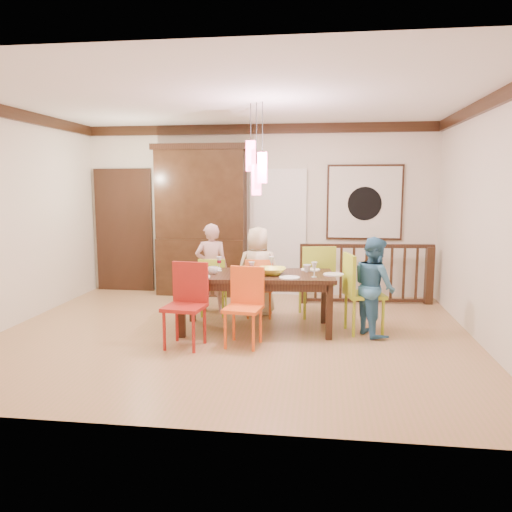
# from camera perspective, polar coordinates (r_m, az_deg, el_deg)

# --- Properties ---
(floor) EXTENTS (6.00, 6.00, 0.00)m
(floor) POSITION_cam_1_polar(r_m,az_deg,el_deg) (6.44, -2.66, -8.94)
(floor) COLOR #AA8852
(floor) RESTS_ON ground
(ceiling) EXTENTS (6.00, 6.00, 0.00)m
(ceiling) POSITION_cam_1_polar(r_m,az_deg,el_deg) (6.24, -2.84, 17.45)
(ceiling) COLOR white
(ceiling) RESTS_ON wall_back
(wall_back) EXTENTS (6.00, 0.00, 6.00)m
(wall_back) POSITION_cam_1_polar(r_m,az_deg,el_deg) (8.64, 0.21, 5.22)
(wall_back) COLOR beige
(wall_back) RESTS_ON floor
(wall_left) EXTENTS (0.00, 5.00, 5.00)m
(wall_left) POSITION_cam_1_polar(r_m,az_deg,el_deg) (7.32, -26.58, 3.84)
(wall_left) COLOR beige
(wall_left) RESTS_ON floor
(wall_right) EXTENTS (0.00, 5.00, 5.00)m
(wall_right) POSITION_cam_1_polar(r_m,az_deg,el_deg) (6.36, 24.95, 3.42)
(wall_right) COLOR beige
(wall_right) RESTS_ON floor
(crown_molding) EXTENTS (6.00, 5.00, 0.16)m
(crown_molding) POSITION_cam_1_polar(r_m,az_deg,el_deg) (6.22, -2.83, 16.72)
(crown_molding) COLOR black
(crown_molding) RESTS_ON wall_back
(panel_door) EXTENTS (1.04, 0.07, 2.24)m
(panel_door) POSITION_cam_1_polar(r_m,az_deg,el_deg) (9.23, -14.79, 2.65)
(panel_door) COLOR black
(panel_door) RESTS_ON wall_back
(white_doorway) EXTENTS (0.97, 0.05, 2.22)m
(white_doorway) POSITION_cam_1_polar(r_m,az_deg,el_deg) (8.59, 2.50, 2.52)
(white_doorway) COLOR silver
(white_doorway) RESTS_ON wall_back
(painting) EXTENTS (1.25, 0.06, 1.25)m
(painting) POSITION_cam_1_polar(r_m,az_deg,el_deg) (8.55, 12.30, 6.00)
(painting) COLOR black
(painting) RESTS_ON wall_back
(pendant_cluster) EXTENTS (0.27, 0.21, 1.14)m
(pendant_cluster) POSITION_cam_1_polar(r_m,az_deg,el_deg) (6.36, 0.06, 10.09)
(pendant_cluster) COLOR #FF4C7B
(pendant_cluster) RESTS_ON ceiling
(dining_table) EXTENTS (2.05, 1.06, 0.75)m
(dining_table) POSITION_cam_1_polar(r_m,az_deg,el_deg) (6.48, 0.06, -2.80)
(dining_table) COLOR black
(dining_table) RESTS_ON floor
(chair_far_left) EXTENTS (0.41, 0.41, 0.85)m
(chair_far_left) POSITION_cam_1_polar(r_m,az_deg,el_deg) (7.29, -4.87, -3.00)
(chair_far_left) COLOR #A0BD28
(chair_far_left) RESTS_ON floor
(chair_far_mid) EXTENTS (0.41, 0.41, 0.86)m
(chair_far_mid) POSITION_cam_1_polar(r_m,az_deg,el_deg) (7.17, 0.41, -3.12)
(chair_far_mid) COLOR #CD5A22
(chair_far_mid) RESTS_ON floor
(chair_far_right) EXTENTS (0.56, 0.56, 1.04)m
(chair_far_right) POSITION_cam_1_polar(r_m,az_deg,el_deg) (7.24, 6.84, -2.22)
(chair_far_right) COLOR #97AA26
(chair_far_right) RESTS_ON floor
(chair_near_left) EXTENTS (0.49, 0.49, 0.98)m
(chair_near_left) POSITION_cam_1_polar(r_m,az_deg,el_deg) (5.87, -8.20, -5.01)
(chair_near_left) COLOR maroon
(chair_near_left) RESTS_ON floor
(chair_near_mid) EXTENTS (0.47, 0.47, 0.92)m
(chair_near_mid) POSITION_cam_1_polar(r_m,az_deg,el_deg) (5.87, -1.48, -5.28)
(chair_near_mid) COLOR #F65A1C
(chair_near_mid) RESTS_ON floor
(chair_end_right) EXTENTS (0.55, 0.55, 1.02)m
(chair_end_right) POSITION_cam_1_polar(r_m,az_deg,el_deg) (6.53, 12.32, -3.57)
(chair_end_right) COLOR #A2B723
(chair_end_right) RESTS_ON floor
(china_hutch) EXTENTS (1.63, 0.46, 2.57)m
(china_hutch) POSITION_cam_1_polar(r_m,az_deg,el_deg) (8.62, -6.27, 4.07)
(china_hutch) COLOR black
(china_hutch) RESTS_ON floor
(balustrade) EXTENTS (2.13, 0.28, 0.96)m
(balustrade) POSITION_cam_1_polar(r_m,az_deg,el_deg) (8.16, 12.47, -1.87)
(balustrade) COLOR black
(balustrade) RESTS_ON floor
(person_far_left) EXTENTS (0.53, 0.40, 1.32)m
(person_far_left) POSITION_cam_1_polar(r_m,az_deg,el_deg) (7.50, -5.11, -1.32)
(person_far_left) COLOR #D5A2A3
(person_far_left) RESTS_ON floor
(person_far_mid) EXTENTS (0.68, 0.49, 1.29)m
(person_far_mid) POSITION_cam_1_polar(r_m,az_deg,el_deg) (7.27, 0.24, -1.70)
(person_far_mid) COLOR beige
(person_far_mid) RESTS_ON floor
(person_end_right) EXTENTS (0.68, 0.75, 1.25)m
(person_end_right) POSITION_cam_1_polar(r_m,az_deg,el_deg) (6.46, 13.35, -3.38)
(person_end_right) COLOR teal
(person_end_right) RESTS_ON floor
(serving_bowl) EXTENTS (0.38, 0.38, 0.09)m
(serving_bowl) POSITION_cam_1_polar(r_m,az_deg,el_deg) (6.39, 1.82, -1.74)
(serving_bowl) COLOR #D2D23B
(serving_bowl) RESTS_ON dining_table
(small_bowl) EXTENTS (0.20, 0.20, 0.06)m
(small_bowl) POSITION_cam_1_polar(r_m,az_deg,el_deg) (6.59, -0.69, -1.57)
(small_bowl) COLOR white
(small_bowl) RESTS_ON dining_table
(cup_left) EXTENTS (0.13, 0.13, 0.10)m
(cup_left) POSITION_cam_1_polar(r_m,az_deg,el_deg) (6.45, -4.90, -1.64)
(cup_left) COLOR silver
(cup_left) RESTS_ON dining_table
(cup_right) EXTENTS (0.14, 0.14, 0.10)m
(cup_right) POSITION_cam_1_polar(r_m,az_deg,el_deg) (6.62, 5.87, -1.39)
(cup_right) COLOR silver
(cup_right) RESTS_ON dining_table
(plate_far_left) EXTENTS (0.26, 0.26, 0.01)m
(plate_far_left) POSITION_cam_1_polar(r_m,az_deg,el_deg) (6.81, -5.07, -1.47)
(plate_far_left) COLOR white
(plate_far_left) RESTS_ON dining_table
(plate_far_mid) EXTENTS (0.26, 0.26, 0.01)m
(plate_far_mid) POSITION_cam_1_polar(r_m,az_deg,el_deg) (6.81, 0.71, -1.44)
(plate_far_mid) COLOR white
(plate_far_mid) RESTS_ON dining_table
(plate_far_right) EXTENTS (0.26, 0.26, 0.01)m
(plate_far_right) POSITION_cam_1_polar(r_m,az_deg,el_deg) (6.76, 6.25, -1.55)
(plate_far_right) COLOR white
(plate_far_right) RESTS_ON dining_table
(plate_near_left) EXTENTS (0.26, 0.26, 0.01)m
(plate_near_left) POSITION_cam_1_polar(r_m,az_deg,el_deg) (6.24, -6.45, -2.37)
(plate_near_left) COLOR white
(plate_near_left) RESTS_ON dining_table
(plate_near_mid) EXTENTS (0.26, 0.26, 0.01)m
(plate_near_mid) POSITION_cam_1_polar(r_m,az_deg,el_deg) (6.16, 3.84, -2.47)
(plate_near_mid) COLOR white
(plate_near_mid) RESTS_ON dining_table
(plate_end_right) EXTENTS (0.26, 0.26, 0.01)m
(plate_end_right) POSITION_cam_1_polar(r_m,az_deg,el_deg) (6.44, 8.86, -2.09)
(plate_end_right) COLOR white
(plate_end_right) RESTS_ON dining_table
(wine_glass_a) EXTENTS (0.08, 0.08, 0.19)m
(wine_glass_a) POSITION_cam_1_polar(r_m,az_deg,el_deg) (6.68, -4.23, -0.89)
(wine_glass_a) COLOR #590C19
(wine_glass_a) RESTS_ON dining_table
(wine_glass_b) EXTENTS (0.08, 0.08, 0.19)m
(wine_glass_b) POSITION_cam_1_polar(r_m,az_deg,el_deg) (6.67, 1.80, -0.87)
(wine_glass_b) COLOR silver
(wine_glass_b) RESTS_ON dining_table
(wine_glass_c) EXTENTS (0.08, 0.08, 0.19)m
(wine_glass_c) POSITION_cam_1_polar(r_m,az_deg,el_deg) (6.21, -0.48, -1.54)
(wine_glass_c) COLOR #590C19
(wine_glass_c) RESTS_ON dining_table
(wine_glass_d) EXTENTS (0.08, 0.08, 0.19)m
(wine_glass_d) POSITION_cam_1_polar(r_m,az_deg,el_deg) (6.24, 6.67, -1.55)
(wine_glass_d) COLOR silver
(wine_glass_d) RESTS_ON dining_table
(napkin) EXTENTS (0.18, 0.14, 0.01)m
(napkin) POSITION_cam_1_polar(r_m,az_deg,el_deg) (6.15, -1.02, -2.47)
(napkin) COLOR #D83359
(napkin) RESTS_ON dining_table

